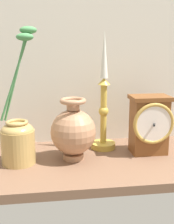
{
  "coord_description": "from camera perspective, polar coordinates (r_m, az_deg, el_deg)",
  "views": [
    {
      "loc": [
        -16.45,
        -80.4,
        32.88
      ],
      "look_at": [
        -4.96,
        0.0,
        14.0
      ],
      "focal_mm": 48.2,
      "sensor_mm": 36.0,
      "label": 1
    }
  ],
  "objects": [
    {
      "name": "ground_plane",
      "position": [
        0.89,
        3.21,
        -9.49
      ],
      "size": [
        100.0,
        36.0,
        2.4
      ],
      "primitive_type": "cube",
      "color": "brown"
    },
    {
      "name": "back_wall",
      "position": [
        1.0,
        1.34,
        12.87
      ],
      "size": [
        120.0,
        2.0,
        65.0
      ],
      "primitive_type": "cube",
      "color": "beige",
      "rests_on": "ground_plane"
    },
    {
      "name": "mantel_clock",
      "position": [
        0.92,
        11.77,
        -2.27
      ],
      "size": [
        12.22,
        10.35,
        17.55
      ],
      "color": "brown",
      "rests_on": "ground_plane"
    },
    {
      "name": "candlestick_tall_left",
      "position": [
        0.93,
        3.17,
        0.82
      ],
      "size": [
        7.72,
        7.72,
        36.54
      ],
      "color": "gold",
      "rests_on": "ground_plane"
    },
    {
      "name": "brass_vase_bulbous",
      "position": [
        0.85,
        -2.62,
        -3.68
      ],
      "size": [
        12.94,
        12.94,
        17.73
      ],
      "color": "#AD7A58",
      "rests_on": "ground_plane"
    },
    {
      "name": "brass_vase_jar",
      "position": [
        0.85,
        -12.92,
        -4.62
      ],
      "size": [
        10.92,
        9.32,
        36.91
      ],
      "color": "tan",
      "rests_on": "ground_plane"
    }
  ]
}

